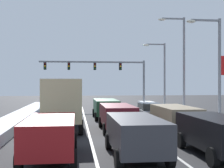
{
  "coord_description": "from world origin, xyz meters",
  "views": [
    {
      "loc": [
        -2.5,
        -6.25,
        3.07
      ],
      "look_at": [
        0.57,
        19.68,
        3.06
      ],
      "focal_mm": 49.16,
      "sensor_mm": 36.0,
      "label": 1
    }
  ],
  "objects_px": {
    "suv_black_right_lane_nearest": "(217,132)",
    "sedan_gray_right_lane_third": "(150,112)",
    "suv_maroon_center_lane_second": "(117,115)",
    "suv_red_left_lane_nearest": "(50,134)",
    "box_truck_left_lane_second": "(63,101)",
    "sedan_white_left_lane_third": "(66,108)",
    "suv_tan_right_lane_second": "(175,117)",
    "traffic_light_gantry": "(105,70)",
    "street_lamp_right_far": "(162,70)",
    "suv_green_center_lane_third": "(106,107)",
    "street_lamp_right_near": "(215,61)",
    "suv_charcoal_center_lane_nearest": "(135,133)",
    "street_lamp_right_mid": "(181,58)"
  },
  "relations": [
    {
      "from": "suv_red_left_lane_nearest",
      "to": "street_lamp_right_near",
      "type": "distance_m",
      "value": 14.81
    },
    {
      "from": "sedan_gray_right_lane_third",
      "to": "sedan_white_left_lane_third",
      "type": "bearing_deg",
      "value": 143.27
    },
    {
      "from": "suv_charcoal_center_lane_nearest",
      "to": "street_lamp_right_near",
      "type": "height_order",
      "value": "street_lamp_right_near"
    },
    {
      "from": "suv_maroon_center_lane_second",
      "to": "suv_red_left_lane_nearest",
      "type": "bearing_deg",
      "value": -117.48
    },
    {
      "from": "suv_charcoal_center_lane_nearest",
      "to": "sedan_white_left_lane_third",
      "type": "xyz_separation_m",
      "value": [
        -3.39,
        16.88,
        -0.25
      ]
    },
    {
      "from": "suv_black_right_lane_nearest",
      "to": "suv_maroon_center_lane_second",
      "type": "distance_m",
      "value": 8.18
    },
    {
      "from": "suv_charcoal_center_lane_nearest",
      "to": "street_lamp_right_near",
      "type": "xyz_separation_m",
      "value": [
        7.75,
        9.04,
        3.74
      ]
    },
    {
      "from": "box_truck_left_lane_second",
      "to": "traffic_light_gantry",
      "type": "height_order",
      "value": "traffic_light_gantry"
    },
    {
      "from": "suv_charcoal_center_lane_nearest",
      "to": "street_lamp_right_mid",
      "type": "xyz_separation_m",
      "value": [
        7.55,
        15.87,
        4.55
      ]
    },
    {
      "from": "suv_green_center_lane_third",
      "to": "suv_black_right_lane_nearest",
      "type": "bearing_deg",
      "value": -77.1
    },
    {
      "from": "suv_tan_right_lane_second",
      "to": "traffic_light_gantry",
      "type": "height_order",
      "value": "traffic_light_gantry"
    },
    {
      "from": "street_lamp_right_mid",
      "to": "sedan_white_left_lane_third",
      "type": "bearing_deg",
      "value": 174.71
    },
    {
      "from": "sedan_white_left_lane_third",
      "to": "box_truck_left_lane_second",
      "type": "bearing_deg",
      "value": -89.36
    },
    {
      "from": "suv_red_left_lane_nearest",
      "to": "sedan_white_left_lane_third",
      "type": "xyz_separation_m",
      "value": [
        0.12,
        16.71,
        -0.25
      ]
    },
    {
      "from": "suv_tan_right_lane_second",
      "to": "suv_green_center_lane_third",
      "type": "xyz_separation_m",
      "value": [
        -3.49,
        8.45,
        0.0
      ]
    },
    {
      "from": "suv_charcoal_center_lane_nearest",
      "to": "suv_green_center_lane_third",
      "type": "bearing_deg",
      "value": 89.35
    },
    {
      "from": "street_lamp_right_mid",
      "to": "street_lamp_right_far",
      "type": "bearing_deg",
      "value": 89.59
    },
    {
      "from": "street_lamp_right_mid",
      "to": "suv_maroon_center_lane_second",
      "type": "bearing_deg",
      "value": -130.71
    },
    {
      "from": "suv_maroon_center_lane_second",
      "to": "sedan_white_left_lane_third",
      "type": "relative_size",
      "value": 1.09
    },
    {
      "from": "sedan_gray_right_lane_third",
      "to": "sedan_white_left_lane_third",
      "type": "distance_m",
      "value": 8.6
    },
    {
      "from": "traffic_light_gantry",
      "to": "street_lamp_right_far",
      "type": "relative_size",
      "value": 1.78
    },
    {
      "from": "suv_tan_right_lane_second",
      "to": "suv_green_center_lane_third",
      "type": "height_order",
      "value": "same"
    },
    {
      "from": "sedan_gray_right_lane_third",
      "to": "suv_charcoal_center_lane_nearest",
      "type": "bearing_deg",
      "value": -106.61
    },
    {
      "from": "suv_tan_right_lane_second",
      "to": "street_lamp_right_near",
      "type": "bearing_deg",
      "value": 37.82
    },
    {
      "from": "suv_maroon_center_lane_second",
      "to": "suv_red_left_lane_nearest",
      "type": "xyz_separation_m",
      "value": [
        -3.74,
        -7.18,
        0.0
      ]
    },
    {
      "from": "suv_black_right_lane_nearest",
      "to": "traffic_light_gantry",
      "type": "xyz_separation_m",
      "value": [
        -2.14,
        27.96,
        3.87
      ]
    },
    {
      "from": "suv_red_left_lane_nearest",
      "to": "suv_maroon_center_lane_second",
      "type": "bearing_deg",
      "value": 62.52
    },
    {
      "from": "sedan_gray_right_lane_third",
      "to": "suv_red_left_lane_nearest",
      "type": "distance_m",
      "value": 13.53
    },
    {
      "from": "suv_tan_right_lane_second",
      "to": "suv_charcoal_center_lane_nearest",
      "type": "xyz_separation_m",
      "value": [
        -3.65,
        -5.86,
        0.0
      ]
    },
    {
      "from": "suv_charcoal_center_lane_nearest",
      "to": "suv_red_left_lane_nearest",
      "type": "distance_m",
      "value": 3.51
    },
    {
      "from": "suv_green_center_lane_third",
      "to": "street_lamp_right_mid",
      "type": "bearing_deg",
      "value": 11.91
    },
    {
      "from": "suv_maroon_center_lane_second",
      "to": "suv_black_right_lane_nearest",
      "type": "bearing_deg",
      "value": -66.6
    },
    {
      "from": "sedan_gray_right_lane_third",
      "to": "suv_maroon_center_lane_second",
      "type": "distance_m",
      "value": 5.48
    },
    {
      "from": "street_lamp_right_near",
      "to": "street_lamp_right_far",
      "type": "distance_m",
      "value": 13.65
    },
    {
      "from": "sedan_white_left_lane_third",
      "to": "street_lamp_right_far",
      "type": "relative_size",
      "value": 0.57
    },
    {
      "from": "street_lamp_right_near",
      "to": "suv_charcoal_center_lane_nearest",
      "type": "bearing_deg",
      "value": -130.61
    },
    {
      "from": "box_truck_left_lane_second",
      "to": "sedan_gray_right_lane_third",
      "type": "bearing_deg",
      "value": 27.02
    },
    {
      "from": "suv_black_right_lane_nearest",
      "to": "sedan_gray_right_lane_third",
      "type": "xyz_separation_m",
      "value": [
        0.02,
        11.9,
        -0.25
      ]
    },
    {
      "from": "suv_black_right_lane_nearest",
      "to": "sedan_gray_right_lane_third",
      "type": "height_order",
      "value": "suv_black_right_lane_nearest"
    },
    {
      "from": "suv_red_left_lane_nearest",
      "to": "street_lamp_right_far",
      "type": "height_order",
      "value": "street_lamp_right_far"
    },
    {
      "from": "suv_tan_right_lane_second",
      "to": "street_lamp_right_mid",
      "type": "height_order",
      "value": "street_lamp_right_mid"
    },
    {
      "from": "traffic_light_gantry",
      "to": "sedan_gray_right_lane_third",
      "type": "bearing_deg",
      "value": -82.33
    },
    {
      "from": "traffic_light_gantry",
      "to": "suv_tan_right_lane_second",
      "type": "bearing_deg",
      "value": -83.98
    },
    {
      "from": "box_truck_left_lane_second",
      "to": "suv_black_right_lane_nearest",
      "type": "bearing_deg",
      "value": -51.21
    },
    {
      "from": "street_lamp_right_far",
      "to": "suv_green_center_lane_third",
      "type": "bearing_deg",
      "value": -131.58
    },
    {
      "from": "suv_red_left_lane_nearest",
      "to": "suv_black_right_lane_nearest",
      "type": "bearing_deg",
      "value": -2.71
    },
    {
      "from": "suv_tan_right_lane_second",
      "to": "sedan_white_left_lane_third",
      "type": "distance_m",
      "value": 13.08
    },
    {
      "from": "street_lamp_right_far",
      "to": "street_lamp_right_near",
      "type": "bearing_deg",
      "value": -89.37
    },
    {
      "from": "box_truck_left_lane_second",
      "to": "traffic_light_gantry",
      "type": "bearing_deg",
      "value": 76.65
    },
    {
      "from": "suv_charcoal_center_lane_nearest",
      "to": "street_lamp_right_mid",
      "type": "distance_m",
      "value": 18.15
    }
  ]
}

